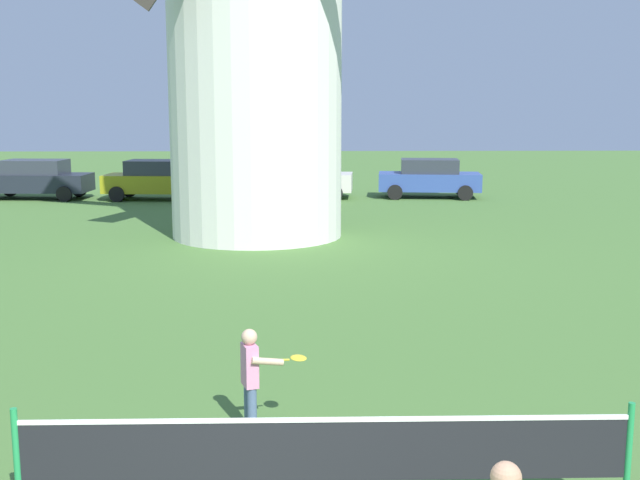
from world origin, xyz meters
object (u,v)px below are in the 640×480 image
player_far (252,374)px  parked_car_mustard (157,179)px  parked_car_blue (429,178)px  parked_car_cream (303,178)px  parked_car_black (36,179)px  tennis_net (325,450)px

player_far → parked_car_mustard: 23.17m
player_far → parked_car_blue: 23.68m
parked_car_cream → parked_car_black: bearing=-179.5°
parked_car_black → parked_car_cream: same height
player_far → parked_car_blue: parked_car_blue is taller
player_far → parked_car_mustard: size_ratio=0.29×
parked_car_black → parked_car_blue: 15.77m
player_far → parked_car_blue: (5.74, 22.98, 0.12)m
tennis_net → parked_car_black: 27.19m
parked_car_black → parked_car_blue: same height
parked_car_mustard → parked_car_cream: same height
player_far → parked_car_mustard: parked_car_mustard is taller
parked_car_black → parked_car_cream: bearing=0.5°
parked_car_mustard → parked_car_blue: same height
tennis_net → parked_car_mustard: bearing=103.5°
tennis_net → parked_car_mustard: size_ratio=1.30×
parked_car_black → parked_car_cream: 10.66m
tennis_net → parked_car_cream: parked_car_cream is taller
tennis_net → player_far: size_ratio=4.51×
parked_car_mustard → parked_car_black: bearing=176.0°
player_far → parked_car_blue: bearing=76.0°
parked_car_blue → player_far: bearing=-104.0°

